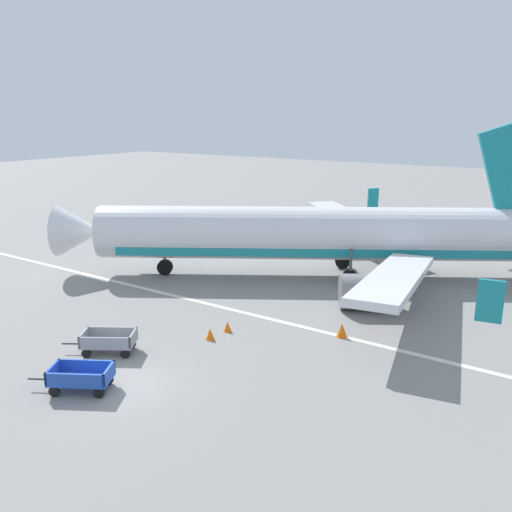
% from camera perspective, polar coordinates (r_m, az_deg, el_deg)
% --- Properties ---
extents(ground_plane, '(220.00, 220.00, 0.00)m').
position_cam_1_polar(ground_plane, '(24.38, -13.78, -13.15)').
color(ground_plane, gray).
extents(apron_stripe, '(120.00, 0.36, 0.01)m').
position_cam_1_polar(apron_stripe, '(31.33, -0.03, -6.28)').
color(apron_stripe, silver).
rests_on(apron_stripe, ground).
extents(airplane, '(33.77, 28.24, 11.34)m').
position_cam_1_polar(airplane, '(38.30, 7.43, 2.24)').
color(airplane, silver).
rests_on(airplane, ground).
extents(baggage_cart_nearest, '(3.44, 2.47, 1.07)m').
position_cam_1_polar(baggage_cart_nearest, '(24.26, -17.97, -12.02)').
color(baggage_cart_nearest, '#234CB2').
rests_on(baggage_cart_nearest, ground).
extents(baggage_cart_second_in_row, '(3.40, 2.52, 1.07)m').
position_cam_1_polar(baggage_cart_second_in_row, '(27.41, -15.26, -8.64)').
color(baggage_cart_second_in_row, gray).
rests_on(baggage_cart_second_in_row, ground).
extents(traffic_cone_near_plane, '(0.57, 0.57, 0.75)m').
position_cam_1_polar(traffic_cone_near_plane, '(28.70, 9.02, -7.71)').
color(traffic_cone_near_plane, orange).
rests_on(traffic_cone_near_plane, ground).
extents(traffic_cone_mid_apron, '(0.43, 0.43, 0.56)m').
position_cam_1_polar(traffic_cone_mid_apron, '(29.10, -3.02, -7.41)').
color(traffic_cone_mid_apron, orange).
rests_on(traffic_cone_mid_apron, ground).
extents(traffic_cone_by_carts, '(0.46, 0.46, 0.61)m').
position_cam_1_polar(traffic_cone_by_carts, '(28.15, -4.86, -8.18)').
color(traffic_cone_by_carts, orange).
rests_on(traffic_cone_by_carts, ground).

